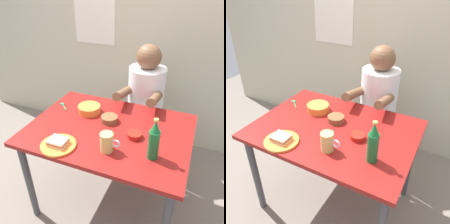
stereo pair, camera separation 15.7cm
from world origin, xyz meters
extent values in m
plane|color=slate|center=(0.00, 0.00, 0.00)|extent=(6.00, 6.00, 0.00)
cube|color=#BCB299|center=(0.00, 1.05, 1.30)|extent=(4.40, 0.08, 2.60)
cube|color=silver|center=(-0.58, 1.01, 1.31)|extent=(0.44, 0.01, 0.59)
cube|color=maroon|center=(0.00, 0.00, 0.72)|extent=(1.10, 0.80, 0.03)
cylinder|color=#3F3F44|center=(-0.49, -0.34, 0.35)|extent=(0.05, 0.05, 0.71)
cylinder|color=#3F3F44|center=(-0.49, 0.34, 0.35)|extent=(0.05, 0.05, 0.71)
cylinder|color=#3F3F44|center=(0.49, 0.34, 0.35)|extent=(0.05, 0.05, 0.71)
cylinder|color=#4C4C51|center=(0.09, 0.63, 0.21)|extent=(0.08, 0.08, 0.41)
cylinder|color=brown|center=(0.09, 0.63, 0.43)|extent=(0.34, 0.34, 0.04)
cylinder|color=white|center=(0.09, 0.63, 0.71)|extent=(0.32, 0.32, 0.52)
sphere|color=brown|center=(0.09, 0.63, 1.06)|extent=(0.21, 0.21, 0.21)
cylinder|color=brown|center=(-0.04, 0.38, 0.82)|extent=(0.07, 0.31, 0.14)
cylinder|color=brown|center=(0.22, 0.38, 0.82)|extent=(0.07, 0.31, 0.14)
cylinder|color=orange|center=(-0.21, -0.30, 0.75)|extent=(0.22, 0.22, 0.01)
cube|color=beige|center=(-0.21, -0.30, 0.76)|extent=(0.11, 0.09, 0.01)
cube|color=#9E592D|center=(-0.21, -0.30, 0.77)|extent=(0.11, 0.09, 0.01)
cube|color=beige|center=(-0.21, -0.30, 0.78)|extent=(0.11, 0.09, 0.01)
cylinder|color=#D1BC66|center=(0.08, -0.22, 0.80)|extent=(0.08, 0.08, 0.12)
torus|color=silver|center=(0.13, -0.22, 0.81)|extent=(0.06, 0.01, 0.06)
cylinder|color=#19602D|center=(0.34, -0.18, 0.83)|extent=(0.06, 0.06, 0.18)
cone|color=#19602D|center=(0.34, -0.18, 0.95)|extent=(0.05, 0.05, 0.07)
cylinder|color=#BFB74C|center=(0.34, -0.18, 1.00)|extent=(0.03, 0.03, 0.01)
cylinder|color=#B21E14|center=(0.19, -0.03, 0.76)|extent=(0.10, 0.10, 0.03)
cylinder|color=maroon|center=(0.19, -0.03, 0.76)|extent=(0.08, 0.08, 0.02)
cylinder|color=brown|center=(-0.03, 0.08, 0.76)|extent=(0.12, 0.12, 0.04)
cylinder|color=brown|center=(-0.03, 0.08, 0.77)|extent=(0.10, 0.10, 0.02)
cylinder|color=orange|center=(-0.22, 0.14, 0.77)|extent=(0.17, 0.17, 0.05)
cylinder|color=#B25B2D|center=(-0.22, 0.14, 0.78)|extent=(0.14, 0.14, 0.02)
cylinder|color=#26A559|center=(-0.44, 0.13, 0.74)|extent=(0.09, 0.08, 0.01)
ellipsoid|color=#26A559|center=(-0.48, 0.16, 0.75)|extent=(0.04, 0.02, 0.01)
camera|label=1|loc=(0.51, -1.20, 1.65)|focal=37.00mm
camera|label=2|loc=(0.65, -1.13, 1.65)|focal=37.00mm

